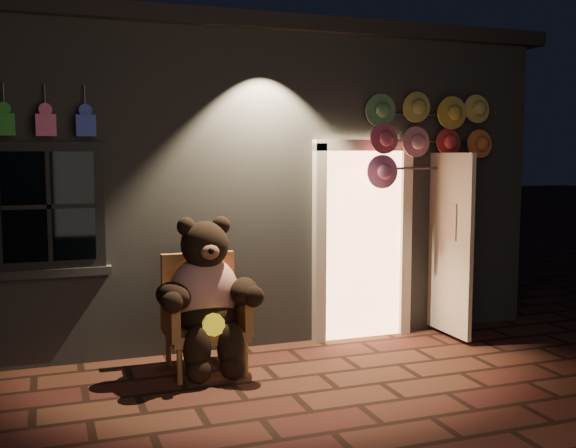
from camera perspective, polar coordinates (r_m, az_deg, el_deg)
name	(u,v)px	position (r m, az deg, el deg)	size (l,w,h in m)	color
ground	(293,394)	(5.91, 0.45, -14.22)	(60.00, 60.00, 0.00)	#502C1E
shop_building	(193,176)	(9.39, -8.02, 4.06)	(7.30, 5.95, 3.51)	slate
wicker_armchair	(203,312)	(6.48, -7.18, -7.44)	(0.75, 0.67, 1.08)	#AC7B42
teddy_bear	(206,295)	(6.30, -6.92, -6.02)	(1.05, 0.80, 1.44)	red
hat_rack	(427,134)	(7.60, 11.72, 7.43)	(1.52, 0.22, 2.69)	#59595E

